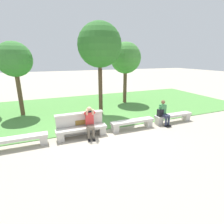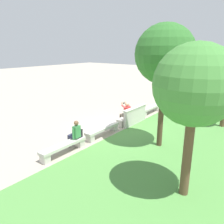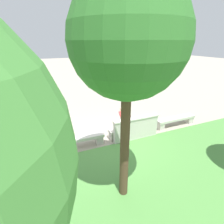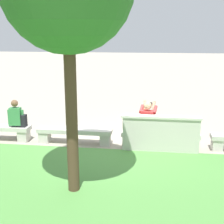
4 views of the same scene
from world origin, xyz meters
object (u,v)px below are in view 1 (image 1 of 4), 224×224
at_px(person_photographer, 90,121).
at_px(backpack, 160,113).
at_px(tree_left_background, 14,60).
at_px(bench_mid, 132,123).
at_px(bench_near, 82,131).
at_px(bench_far, 173,117).
at_px(person_distant, 164,112).
at_px(tree_behind_wall, 100,46).
at_px(bench_main, 18,141).
at_px(tree_right_background, 126,58).

xyz_separation_m(person_photographer, backpack, (3.70, 0.07, -0.11)).
bearing_deg(tree_left_background, bench_mid, -40.89).
bearing_deg(bench_near, tree_left_background, 120.66).
height_order(bench_far, person_distant, person_distant).
distance_m(bench_mid, person_distant, 1.79).
height_order(person_distant, tree_left_background, tree_left_background).
height_order(bench_mid, tree_behind_wall, tree_behind_wall).
bearing_deg(backpack, bench_main, 179.92).
height_order(bench_main, bench_near, same).
height_order(backpack, tree_behind_wall, tree_behind_wall).
distance_m(bench_far, tree_right_background, 5.66).
xyz_separation_m(bench_main, person_photographer, (2.81, -0.08, 0.43)).
bearing_deg(bench_mid, bench_far, 0.00).
relative_size(bench_main, bench_mid, 1.00).
bearing_deg(person_photographer, bench_far, 0.96).
relative_size(person_distant, backpack, 2.94).
xyz_separation_m(bench_mid, tree_right_background, (1.96, 4.81, 2.94)).
bearing_deg(bench_near, person_distant, -0.90).
height_order(bench_mid, backpack, backpack).
bearing_deg(tree_right_background, bench_near, -132.56).
bearing_deg(person_photographer, backpack, 1.04).
bearing_deg(bench_near, tree_behind_wall, 56.74).
distance_m(bench_near, tree_behind_wall, 4.87).
relative_size(bench_far, person_photographer, 1.64).
height_order(tree_behind_wall, tree_left_background, tree_behind_wall).
distance_m(bench_near, tree_right_background, 7.16).
distance_m(bench_main, bench_mid, 4.91).
xyz_separation_m(bench_near, person_photographer, (0.35, -0.08, 0.43)).
bearing_deg(bench_main, person_photographer, -1.56).
distance_m(bench_near, tree_left_background, 5.83).
distance_m(person_photographer, tree_right_background, 6.83).
height_order(person_photographer, person_distant, person_photographer).
distance_m(bench_main, bench_far, 7.37).
xyz_separation_m(tree_left_background, tree_right_background, (7.01, 0.43, 0.07)).
xyz_separation_m(bench_far, backpack, (-0.87, -0.01, 0.32)).
relative_size(tree_behind_wall, tree_right_background, 1.18).
bearing_deg(tree_left_background, bench_far, -30.22).
bearing_deg(bench_far, bench_near, 180.00).
bearing_deg(person_photographer, tree_left_background, 123.48).
bearing_deg(person_photographer, person_distant, 0.16).
bearing_deg(tree_behind_wall, bench_far, -41.06).
xyz_separation_m(person_photographer, tree_left_background, (-2.94, 4.45, 2.43)).
height_order(bench_near, tree_behind_wall, tree_behind_wall).
bearing_deg(tree_behind_wall, bench_main, -147.30).
distance_m(bench_main, person_photographer, 2.84).
relative_size(bench_main, tree_left_background, 0.52).
bearing_deg(backpack, bench_far, 0.61).
bearing_deg(bench_main, person_distant, -0.57).
relative_size(bench_near, tree_right_background, 0.50).
bearing_deg(bench_far, person_photographer, -179.04).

